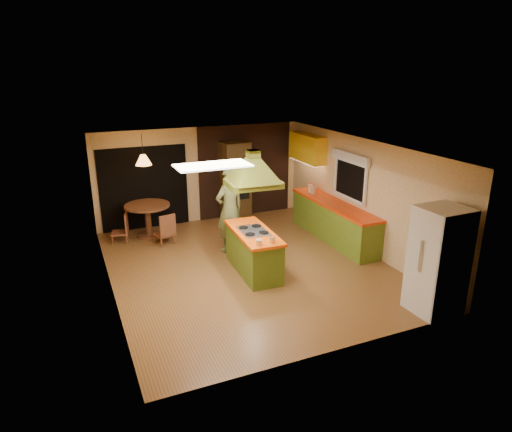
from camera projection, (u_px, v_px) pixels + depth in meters
name	position (u px, v px, depth m)	size (l,w,h in m)	color
ground	(248.00, 266.00, 9.57)	(6.50, 6.50, 0.00)	brown
room_walls	(248.00, 209.00, 9.18)	(5.50, 6.50, 6.50)	beige
ceiling_plane	(248.00, 148.00, 8.78)	(6.50, 6.50, 0.00)	silver
brick_panel	(245.00, 171.00, 12.45)	(2.64, 0.03, 2.50)	#381E14
nook_opening	(144.00, 188.00, 11.49)	(2.20, 0.03, 2.10)	black
right_counter	(333.00, 221.00, 10.87)	(0.62, 3.05, 0.92)	olive
upper_cabinets	(307.00, 148.00, 11.83)	(0.34, 1.40, 0.70)	yellow
window_right	(351.00, 168.00, 10.37)	(0.12, 1.35, 1.06)	black
fluor_panel	(213.00, 166.00, 7.32)	(1.20, 0.60, 0.03)	white
kitchen_island	(253.00, 251.00, 9.19)	(0.79, 1.78, 0.89)	#536E1B
range_hood	(253.00, 163.00, 8.61)	(1.05, 0.78, 0.79)	#606519
man	(230.00, 210.00, 10.07)	(0.71, 0.47, 1.94)	brown
refrigerator	(438.00, 261.00, 7.58)	(0.76, 0.72, 1.85)	white
wall_oven	(235.00, 181.00, 12.12)	(0.73, 0.64, 2.11)	#463116
dining_table	(148.00, 214.00, 11.05)	(1.08, 1.08, 0.81)	brown
chair_left	(119.00, 228.00, 10.78)	(0.38, 0.38, 0.70)	brown
chair_near	(164.00, 228.00, 10.64)	(0.41, 0.41, 0.76)	brown
pendant_lamp	(143.00, 160.00, 10.63)	(0.38, 0.38, 0.24)	#FF9E3F
canister_large	(311.00, 188.00, 11.58)	(0.14, 0.14, 0.20)	#F1E2C2
canister_medium	(313.00, 190.00, 11.46)	(0.14, 0.14, 0.20)	beige
canister_small	(313.00, 190.00, 11.49)	(0.13, 0.13, 0.17)	#F0E5C1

